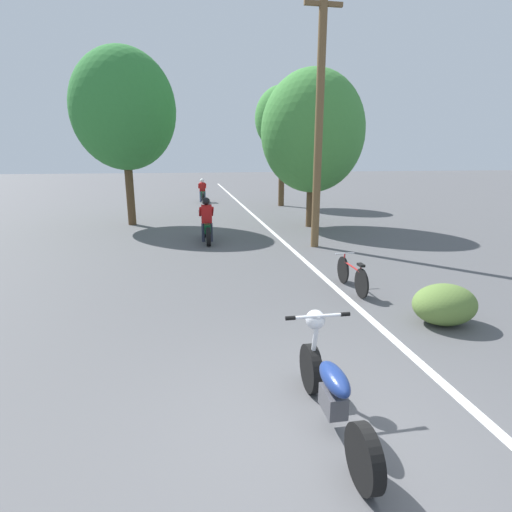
{
  "coord_description": "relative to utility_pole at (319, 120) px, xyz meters",
  "views": [
    {
      "loc": [
        -1.25,
        -3.36,
        2.84
      ],
      "look_at": [
        0.05,
        4.09,
        0.9
      ],
      "focal_mm": 28.0,
      "sensor_mm": 36.0,
      "label": 1
    }
  ],
  "objects": [
    {
      "name": "motorcycle_foreground",
      "position": [
        -2.52,
        -8.26,
        -3.37
      ],
      "size": [
        0.76,
        2.1,
        1.09
      ],
      "color": "black",
      "rests_on": "ground"
    },
    {
      "name": "roadside_tree_right_far",
      "position": [
        1.32,
        10.09,
        0.82
      ],
      "size": [
        2.95,
        2.66,
        6.37
      ],
      "color": "#513A23",
      "rests_on": "ground"
    },
    {
      "name": "roadside_tree_right_near",
      "position": [
        0.93,
        3.48,
        -0.16
      ],
      "size": [
        3.97,
        3.57,
        5.94
      ],
      "color": "#513A23",
      "rests_on": "ground"
    },
    {
      "name": "utility_pole",
      "position": [
        0.0,
        0.0,
        0.0
      ],
      "size": [
        1.1,
        0.24,
        7.42
      ],
      "color": "brown",
      "rests_on": "ground"
    },
    {
      "name": "motorcycle_rider_lead",
      "position": [
        -3.29,
        1.36,
        -3.25
      ],
      "size": [
        0.5,
        2.0,
        1.46
      ],
      "color": "black",
      "rests_on": "ground"
    },
    {
      "name": "lane_stripe_edge",
      "position": [
        -0.81,
        3.67,
        -3.8
      ],
      "size": [
        0.14,
        48.0,
        0.01
      ],
      "primitive_type": "cube",
      "color": "white",
      "rests_on": "ground"
    },
    {
      "name": "roadside_tree_left",
      "position": [
        -6.16,
        5.15,
        0.67
      ],
      "size": [
        3.99,
        3.59,
        6.79
      ],
      "color": "#513A23",
      "rests_on": "ground"
    },
    {
      "name": "roadside_bush",
      "position": [
        0.33,
        -6.05,
        -3.45
      ],
      "size": [
        1.1,
        0.88,
        0.7
      ],
      "color": "#5B7A38",
      "rests_on": "ground"
    },
    {
      "name": "motorcycle_rider_far",
      "position": [
        -2.94,
        12.67,
        -3.27
      ],
      "size": [
        0.5,
        2.19,
        1.4
      ],
      "color": "black",
      "rests_on": "ground"
    },
    {
      "name": "ground_plane",
      "position": [
        -2.69,
        -8.43,
        -3.8
      ],
      "size": [
        120.0,
        120.0,
        0.0
      ],
      "primitive_type": "plane",
      "color": "#515154"
    },
    {
      "name": "bicycle_parked",
      "position": [
        -0.52,
        -4.13,
        -3.47
      ],
      "size": [
        0.44,
        1.59,
        0.71
      ],
      "color": "black",
      "rests_on": "ground"
    }
  ]
}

